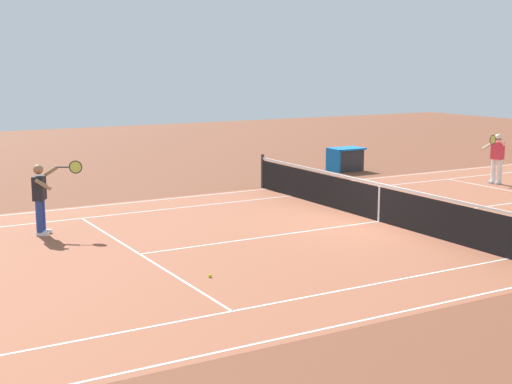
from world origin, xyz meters
The scene contains 8 objects.
ground_plane centered at (0.00, 0.00, 0.00)m, with size 60.00×60.00×0.00m, color brown.
court_slab centered at (0.00, 0.00, 0.00)m, with size 24.20×11.40×0.00m, color #935138.
court_line_markings centered at (0.00, 0.00, 0.00)m, with size 23.85×11.05×0.01m.
tennis_net centered at (0.00, 0.00, 0.49)m, with size 0.10×11.70×1.08m.
tennis_player_near centered at (7.70, -2.82, 0.93)m, with size 1.19×0.75×1.70m.
tennis_player_far centered at (-7.06, -2.60, 0.93)m, with size 1.03×0.80×1.70m.
tennis_ball centered at (5.87, 2.24, 0.03)m, with size 0.07×0.07×0.07m, color #CCE01E.
equipment_cart_tarped centered at (-4.54, -7.47, 0.44)m, with size 1.25×0.84×0.85m.
Camera 1 is at (11.68, 14.05, 3.97)m, focal length 51.23 mm.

